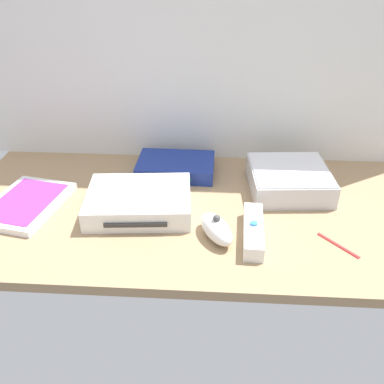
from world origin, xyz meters
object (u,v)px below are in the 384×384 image
(network_router, at_px, (176,167))
(stylus_pen, at_px, (338,244))
(remote_wand, at_px, (253,231))
(remote_nunchuk, at_px, (216,229))
(game_console, at_px, (139,201))
(game_case, at_px, (26,204))
(mini_computer, at_px, (289,179))

(network_router, xyz_separation_m, stylus_pen, (0.32, -0.26, -0.01))
(remote_wand, relative_size, remote_nunchuk, 1.37)
(game_console, bearing_deg, stylus_pen, -18.47)
(network_router, relative_size, stylus_pen, 2.02)
(game_case, xyz_separation_m, remote_nunchuk, (0.40, -0.08, 0.01))
(remote_wand, bearing_deg, stylus_pen, -3.24)
(remote_wand, height_order, stylus_pen, remote_wand)
(network_router, xyz_separation_m, remote_nunchuk, (0.10, -0.25, 0.00))
(network_router, height_order, remote_wand, same)
(mini_computer, bearing_deg, game_case, -169.32)
(mini_computer, bearing_deg, network_router, 166.56)
(remote_nunchuk, bearing_deg, network_router, 84.39)
(mini_computer, distance_m, network_router, 0.27)
(mini_computer, bearing_deg, remote_nunchuk, -130.48)
(game_case, bearing_deg, stylus_pen, 2.73)
(remote_nunchuk, bearing_deg, stylus_pen, -30.48)
(remote_wand, bearing_deg, remote_nunchuk, -173.52)
(game_console, relative_size, mini_computer, 1.22)
(game_console, bearing_deg, game_case, 175.45)
(game_case, height_order, remote_wand, remote_wand)
(game_console, relative_size, stylus_pen, 2.47)
(game_console, xyz_separation_m, network_router, (0.06, 0.17, -0.00))
(game_case, bearing_deg, game_console, 11.39)
(network_router, height_order, remote_nunchuk, remote_nunchuk)
(network_router, distance_m, stylus_pen, 0.42)
(network_router, relative_size, remote_nunchuk, 1.67)
(mini_computer, relative_size, network_router, 1.00)
(network_router, bearing_deg, remote_wand, -54.13)
(remote_wand, bearing_deg, game_console, 164.12)
(network_router, bearing_deg, game_console, -108.88)
(game_console, xyz_separation_m, remote_wand, (0.23, -0.08, -0.01))
(game_case, relative_size, stylus_pen, 2.36)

